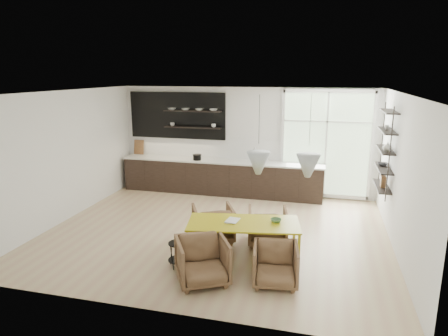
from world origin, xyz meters
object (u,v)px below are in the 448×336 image
dining_table (244,225)px  armchair_back_right (267,226)px  wire_stool (178,251)px  armchair_back_left (213,223)px  armchair_front_left (202,261)px  armchair_front_right (275,265)px

dining_table → armchair_back_right: dining_table is taller
dining_table → armchair_back_right: size_ratio=2.69×
armchair_back_right → wire_stool: (-1.35, -1.36, -0.07)m
armchair_back_left → armchair_back_right: (1.06, 0.15, -0.01)m
armchair_back_left → wire_stool: armchair_back_left is taller
armchair_back_left → wire_stool: (-0.29, -1.21, -0.08)m
wire_stool → armchair_back_left: bearing=76.6°
armchair_front_left → wire_stool: (-0.57, 0.40, -0.08)m
armchair_front_right → wire_stool: (-1.70, 0.16, -0.05)m
armchair_front_right → wire_stool: armchair_front_right is taller
armchair_back_left → armchair_front_left: size_ratio=0.98×
armchair_back_left → armchair_front_left: bearing=74.9°
armchair_front_left → wire_stool: 0.70m
dining_table → armchair_back_left: size_ratio=2.63×
dining_table → wire_stool: bearing=-163.7°
armchair_back_right → armchair_front_right: 1.56m
dining_table → armchair_front_right: 1.01m
dining_table → armchair_back_left: bearing=127.5°
armchair_back_left → armchair_front_right: 1.97m
armchair_back_left → wire_stool: 1.24m
armchair_back_left → armchair_front_left: (0.28, -1.61, 0.01)m
armchair_back_left → dining_table: bearing=112.8°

